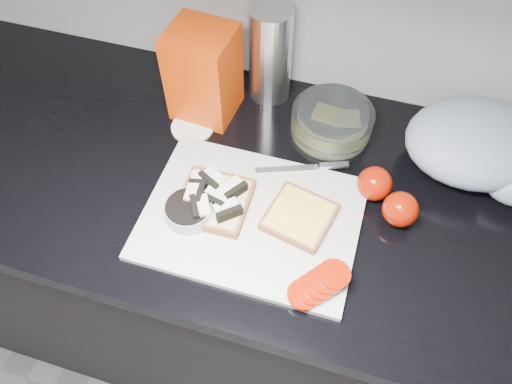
# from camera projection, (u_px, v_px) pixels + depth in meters

# --- Properties ---
(base_cabinet) EXTENTS (3.50, 0.60, 0.86)m
(base_cabinet) POSITION_uv_depth(u_px,v_px,m) (290.00, 289.00, 1.37)
(base_cabinet) COLOR black
(base_cabinet) RESTS_ON ground
(countertop) EXTENTS (3.50, 0.64, 0.04)m
(countertop) POSITION_uv_depth(u_px,v_px,m) (303.00, 194.00, 1.00)
(countertop) COLOR black
(countertop) RESTS_ON base_cabinet
(cutting_board) EXTENTS (0.40, 0.30, 0.01)m
(cutting_board) POSITION_uv_depth(u_px,v_px,m) (251.00, 218.00, 0.94)
(cutting_board) COLOR silver
(cutting_board) RESTS_ON countertop
(bread_left) EXTENTS (0.14, 0.14, 0.04)m
(bread_left) POSITION_uv_depth(u_px,v_px,m) (214.00, 199.00, 0.94)
(bread_left) COLOR beige
(bread_left) RESTS_ON cutting_board
(bread_right) EXTENTS (0.14, 0.14, 0.02)m
(bread_right) POSITION_uv_depth(u_px,v_px,m) (299.00, 217.00, 0.92)
(bread_right) COLOR beige
(bread_right) RESTS_ON cutting_board
(tomato_slices) EXTENTS (0.11, 0.12, 0.02)m
(tomato_slices) POSITION_uv_depth(u_px,v_px,m) (319.00, 284.00, 0.84)
(tomato_slices) COLOR #981603
(tomato_slices) RESTS_ON cutting_board
(knife) EXTENTS (0.18, 0.08, 0.01)m
(knife) POSITION_uv_depth(u_px,v_px,m) (314.00, 167.00, 1.00)
(knife) COLOR silver
(knife) RESTS_ON cutting_board
(seed_tub) EXTENTS (0.09, 0.09, 0.04)m
(seed_tub) POSITION_uv_depth(u_px,v_px,m) (189.00, 212.00, 0.92)
(seed_tub) COLOR #9A9F9F
(seed_tub) RESTS_ON countertop
(tub_lid) EXTENTS (0.12, 0.12, 0.01)m
(tub_lid) POSITION_uv_depth(u_px,v_px,m) (193.00, 127.00, 1.08)
(tub_lid) COLOR white
(tub_lid) RESTS_ON countertop
(glass_bowl) EXTENTS (0.17, 0.17, 0.07)m
(glass_bowl) POSITION_uv_depth(u_px,v_px,m) (331.00, 124.00, 1.04)
(glass_bowl) COLOR silver
(glass_bowl) RESTS_ON countertop
(bread_bag) EXTENTS (0.14, 0.13, 0.20)m
(bread_bag) POSITION_uv_depth(u_px,v_px,m) (204.00, 73.00, 1.03)
(bread_bag) COLOR #E23703
(bread_bag) RESTS_ON countertop
(steel_canister) EXTENTS (0.09, 0.09, 0.22)m
(steel_canister) POSITION_uv_depth(u_px,v_px,m) (270.00, 54.00, 1.06)
(steel_canister) COLOR silver
(steel_canister) RESTS_ON countertop
(grocery_bag) EXTENTS (0.34, 0.30, 0.12)m
(grocery_bag) POSITION_uv_depth(u_px,v_px,m) (484.00, 148.00, 0.97)
(grocery_bag) COLOR #95A2B8
(grocery_bag) RESTS_ON countertop
(whole_tomatoes) EXTENTS (0.12, 0.11, 0.07)m
(whole_tomatoes) POSITION_uv_depth(u_px,v_px,m) (387.00, 196.00, 0.93)
(whole_tomatoes) COLOR #981603
(whole_tomatoes) RESTS_ON countertop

